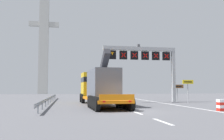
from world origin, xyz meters
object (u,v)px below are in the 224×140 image
overhead_lane_gantry (148,58)px  tourist_info_sign_brown (177,89)px  heavy_haul_truck_orange (98,86)px  bridge_pylon_distant (44,36)px  crash_barrier_striped (224,105)px  exit_sign_yellow (188,86)px

overhead_lane_gantry → tourist_info_sign_brown: bearing=14.7°
heavy_haul_truck_orange → bridge_pylon_distant: bearing=101.8°
crash_barrier_striped → bridge_pylon_distant: (-19.53, 59.70, 17.42)m
overhead_lane_gantry → tourist_info_sign_brown: (4.28, 1.12, -3.73)m
heavy_haul_truck_orange → overhead_lane_gantry: bearing=22.4°
overhead_lane_gantry → exit_sign_yellow: bearing=-22.6°
crash_barrier_striped → bridge_pylon_distant: bridge_pylon_distant is taller
heavy_haul_truck_orange → crash_barrier_striped: 12.35m
overhead_lane_gantry → tourist_info_sign_brown: overhead_lane_gantry is taller
heavy_haul_truck_orange → crash_barrier_striped: bearing=-44.0°
overhead_lane_gantry → exit_sign_yellow: 5.72m
overhead_lane_gantry → bridge_pylon_distant: bearing=109.6°
bridge_pylon_distant → tourist_info_sign_brown: bearing=-65.5°
tourist_info_sign_brown → heavy_haul_truck_orange: bearing=-160.5°
tourist_info_sign_brown → exit_sign_yellow: bearing=-90.7°
tourist_info_sign_brown → crash_barrier_striped: 12.57m
overhead_lane_gantry → crash_barrier_striped: size_ratio=9.26×
crash_barrier_striped → bridge_pylon_distant: 65.19m
heavy_haul_truck_orange → crash_barrier_striped: size_ratio=13.99×
crash_barrier_striped → overhead_lane_gantry: bearing=101.4°
crash_barrier_striped → exit_sign_yellow: bearing=78.1°
tourist_info_sign_brown → overhead_lane_gantry: bearing=-165.3°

